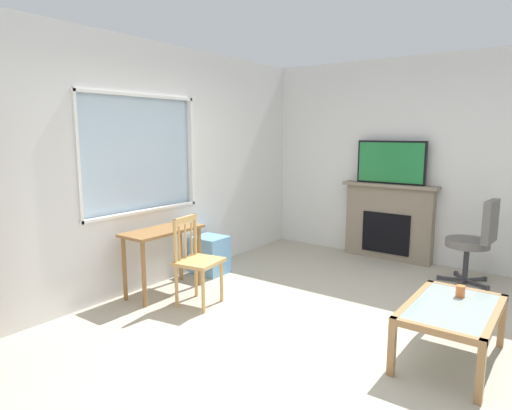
% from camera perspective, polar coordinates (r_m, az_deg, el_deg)
% --- Properties ---
extents(ground, '(6.58, 5.43, 0.02)m').
position_cam_1_polar(ground, '(4.02, 7.83, -16.55)').
color(ground, '#B2A893').
extents(wall_back_with_window, '(5.58, 0.15, 2.73)m').
position_cam_1_polar(wall_back_with_window, '(5.06, -14.44, 4.64)').
color(wall_back_with_window, silver).
rests_on(wall_back_with_window, ground).
extents(wall_right, '(0.12, 4.63, 2.73)m').
position_cam_1_polar(wall_right, '(6.29, 20.64, 5.34)').
color(wall_right, silver).
rests_on(wall_right, ground).
extents(desk_under_window, '(0.90, 0.41, 0.71)m').
position_cam_1_polar(desk_under_window, '(4.89, -11.93, -4.57)').
color(desk_under_window, olive).
rests_on(desk_under_window, ground).
extents(wooden_chair, '(0.48, 0.46, 0.90)m').
position_cam_1_polar(wooden_chair, '(4.54, -7.77, -7.04)').
color(wooden_chair, tan).
rests_on(wooden_chair, ground).
extents(plastic_drawer_unit, '(0.35, 0.40, 0.47)m').
position_cam_1_polar(plastic_drawer_unit, '(5.56, -5.96, -6.42)').
color(plastic_drawer_unit, '#72ADDB').
rests_on(plastic_drawer_unit, ground).
extents(fireplace, '(0.26, 1.29, 1.05)m').
position_cam_1_polar(fireplace, '(6.35, 16.76, -2.03)').
color(fireplace, gray).
rests_on(fireplace, ground).
extents(tv, '(0.06, 0.93, 0.58)m').
position_cam_1_polar(tv, '(6.23, 17.05, 5.29)').
color(tv, black).
rests_on(tv, fireplace).
extents(office_chair, '(0.57, 0.58, 1.00)m').
position_cam_1_polar(office_chair, '(5.62, 26.55, -3.81)').
color(office_chair, slate).
rests_on(office_chair, ground).
extents(coffee_table, '(1.01, 0.63, 0.44)m').
position_cam_1_polar(coffee_table, '(3.76, 24.01, -12.69)').
color(coffee_table, '#8C9E99').
rests_on(coffee_table, ground).
extents(sippy_cup, '(0.07, 0.07, 0.09)m').
position_cam_1_polar(sippy_cup, '(3.94, 24.91, -10.06)').
color(sippy_cup, orange).
rests_on(sippy_cup, coffee_table).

